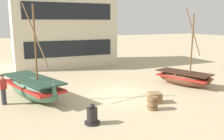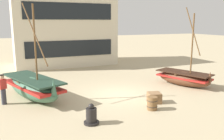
{
  "view_description": "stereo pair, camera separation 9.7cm",
  "coord_description": "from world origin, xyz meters",
  "views": [
    {
      "loc": [
        -6.37,
        -12.9,
        4.48
      ],
      "look_at": [
        0.0,
        1.0,
        1.4
      ],
      "focal_mm": 38.5,
      "sensor_mm": 36.0,
      "label": 1
    },
    {
      "loc": [
        -6.28,
        -12.94,
        4.48
      ],
      "look_at": [
        0.0,
        1.0,
        1.4
      ],
      "focal_mm": 38.5,
      "sensor_mm": 36.0,
      "label": 2
    }
  ],
  "objects": [
    {
      "name": "wooden_barrel",
      "position": [
        0.46,
        -3.03,
        0.35
      ],
      "size": [
        0.56,
        0.56,
        0.7
      ],
      "color": "brown",
      "rests_on": "ground"
    },
    {
      "name": "capstan_winch",
      "position": [
        -2.99,
        -3.39,
        0.37
      ],
      "size": [
        0.69,
        0.69,
        0.94
      ],
      "color": "black",
      "rests_on": "ground"
    },
    {
      "name": "fishing_boat_centre_large",
      "position": [
        5.24,
        0.14,
        0.56
      ],
      "size": [
        2.76,
        4.13,
        5.45
      ],
      "color": "brown",
      "rests_on": "ground"
    },
    {
      "name": "ground_plane",
      "position": [
        0.0,
        0.0,
        0.0
      ],
      "size": [
        120.0,
        120.0,
        0.0
      ],
      "primitive_type": "plane",
      "color": "tan"
    },
    {
      "name": "fishing_boat_near_left",
      "position": [
        -4.92,
        1.41,
        0.7
      ],
      "size": [
        3.19,
        5.23,
        5.55
      ],
      "color": "#427056",
      "rests_on": "ground"
    },
    {
      "name": "fisherman_by_hull",
      "position": [
        -6.52,
        1.05,
        0.83
      ],
      "size": [
        0.42,
        0.36,
        1.68
      ],
      "color": "#33333D",
      "rests_on": "ground"
    },
    {
      "name": "harbor_building_main",
      "position": [
        -0.39,
        12.5,
        3.68
      ],
      "size": [
        10.51,
        5.49,
        7.34
      ],
      "color": "beige",
      "rests_on": "ground"
    },
    {
      "name": "cargo_crate",
      "position": [
        1.18,
        -2.15,
        0.29
      ],
      "size": [
        0.86,
        0.86,
        0.58
      ],
      "primitive_type": "cube",
      "rotation": [
        0.0,
        0.0,
        1.3
      ],
      "color": "olive",
      "rests_on": "ground"
    }
  ]
}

